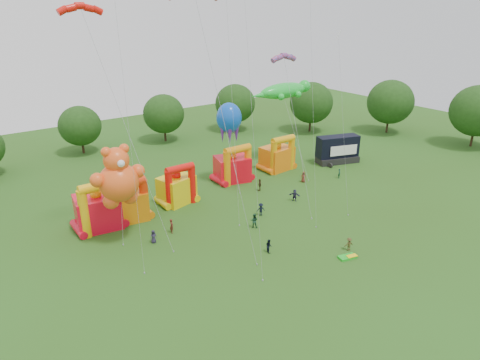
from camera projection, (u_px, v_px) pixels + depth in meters
ground at (346, 286)px, 42.73m from camera, size 160.00×160.00×0.00m
tree_ring at (339, 232)px, 40.18m from camera, size 122.93×125.02×12.07m
bouncy_castle_0 at (98, 210)px, 52.91m from camera, size 5.79×4.90×6.70m
bouncy_castle_1 at (126, 203)px, 55.13m from camera, size 5.83×4.96×6.06m
bouncy_castle_2 at (177, 188)px, 59.95m from camera, size 5.33×4.67×6.01m
bouncy_castle_3 at (233, 167)px, 67.55m from camera, size 5.99×5.26×6.12m
bouncy_castle_4 at (278, 156)px, 72.29m from camera, size 5.32×4.43×6.12m
stage_trailer at (338, 150)px, 75.53m from camera, size 7.93×5.01×4.87m
teddy_bear_kite at (119, 180)px, 47.74m from camera, size 6.29×4.46×12.04m
gecko_kite at (293, 128)px, 71.33m from camera, size 12.90×12.71×13.90m
octopus_kite at (231, 137)px, 64.04m from camera, size 3.80×6.29×12.80m
parafoil_kites at (186, 136)px, 46.26m from camera, size 28.45×16.07×28.63m
diamond_kites at (251, 108)px, 47.36m from camera, size 30.23×17.51×36.85m
folded_kite_bundle at (348, 257)px, 47.37m from camera, size 2.18×1.46×0.31m
spectator_0 at (153, 237)px, 50.18m from camera, size 0.83×0.57×1.64m
spectator_1 at (172, 226)px, 52.36m from camera, size 0.63×0.79×1.87m
spectator_2 at (254, 221)px, 53.59m from camera, size 1.17×1.17×1.92m
spectator_3 at (261, 209)px, 56.72m from camera, size 1.31×1.04×1.77m
spectator_4 at (260, 185)px, 64.33m from camera, size 0.93×1.20×1.91m
spectator_5 at (295, 195)px, 60.95m from camera, size 1.35×1.63×1.75m
spectator_6 at (303, 177)px, 67.47m from camera, size 1.02×0.95×1.75m
spectator_7 at (339, 173)px, 69.08m from camera, size 0.71×0.67×1.63m
spectator_8 at (269, 246)px, 48.28m from camera, size 0.79×0.91×1.60m
spectator_9 at (349, 244)px, 48.64m from camera, size 1.17×0.89×1.60m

